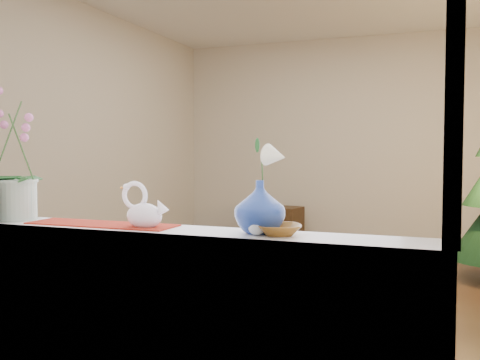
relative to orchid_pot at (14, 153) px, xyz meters
The scene contains 15 objects.
ground 2.81m from the orchid_pot, 69.80° to the left, with size 5.00×5.00×0.00m, color #3B2518.
wall_back 4.95m from the orchid_pot, 79.85° to the left, with size 4.50×0.10×2.70m, color beige.
wall_front 0.89m from the orchid_pot, ahead, with size 4.50×0.10×2.70m, color beige.
wall_left 2.74m from the orchid_pot, 120.17° to the left, with size 0.10×5.00×2.70m, color beige.
window_apron 1.19m from the orchid_pot, ahead, with size 2.20×0.08×0.88m, color white.
windowsill 0.94m from the orchid_pot, ahead, with size 2.20×0.26×0.04m, color white.
window_frame 0.99m from the orchid_pot, ahead, with size 2.22×0.06×1.60m, color white, non-canonical shape.
runner 0.59m from the orchid_pot, ahead, with size 0.70×0.20×0.01m, color maroon.
orchid_pot is the anchor object (origin of this frame).
swan 0.76m from the orchid_pot, ahead, with size 0.22×0.10×0.19m, color white, non-canonical shape.
blue_vase 1.25m from the orchid_pot, ahead, with size 0.23×0.23×0.25m, color navy.
lily 1.24m from the orchid_pot, ahead, with size 0.14×0.08×0.18m, color white, non-canonical shape.
paperweight 1.28m from the orchid_pot, ahead, with size 0.07×0.07×0.07m, color white.
amber_dish 1.36m from the orchid_pot, ahead, with size 0.15×0.15×0.04m, color brown.
side_table 4.65m from the orchid_pot, 91.33° to the left, with size 0.73×0.37×0.55m, color black.
Camera 1 is at (1.04, -4.38, 1.25)m, focal length 40.00 mm.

